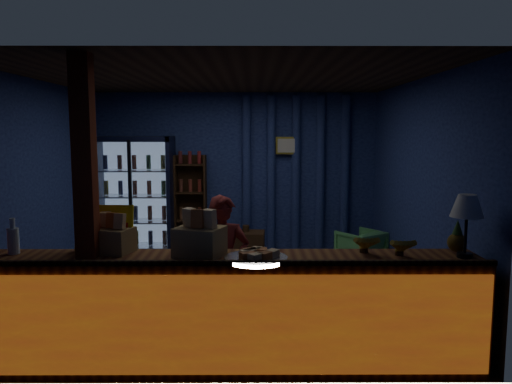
# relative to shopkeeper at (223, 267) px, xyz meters

# --- Properties ---
(ground) EXTENTS (4.60, 4.60, 0.00)m
(ground) POSITION_rel_shopkeeper_xyz_m (-0.02, 1.26, -0.69)
(ground) COLOR #515154
(ground) RESTS_ON ground
(room_walls) EXTENTS (4.60, 4.60, 4.60)m
(room_walls) POSITION_rel_shopkeeper_xyz_m (-0.02, 1.26, 0.88)
(room_walls) COLOR navy
(room_walls) RESTS_ON ground
(counter) EXTENTS (4.40, 0.57, 0.99)m
(counter) POSITION_rel_shopkeeper_xyz_m (-0.02, -0.65, -0.21)
(counter) COLOR brown
(counter) RESTS_ON ground
(support_post) EXTENTS (0.16, 0.16, 2.60)m
(support_post) POSITION_rel_shopkeeper_xyz_m (-1.07, -0.64, 0.61)
(support_post) COLOR maroon
(support_post) RESTS_ON ground
(beverage_cooler) EXTENTS (1.20, 0.62, 1.90)m
(beverage_cooler) POSITION_rel_shopkeeper_xyz_m (-1.57, 3.18, 0.24)
(beverage_cooler) COLOR black
(beverage_cooler) RESTS_ON ground
(bottle_shelf) EXTENTS (0.50, 0.28, 1.60)m
(bottle_shelf) POSITION_rel_shopkeeper_xyz_m (-0.72, 3.32, 0.11)
(bottle_shelf) COLOR #3A2812
(bottle_shelf) RESTS_ON ground
(curtain_folds) EXTENTS (1.74, 0.14, 2.50)m
(curtain_folds) POSITION_rel_shopkeeper_xyz_m (0.98, 3.40, 0.61)
(curtain_folds) COLOR navy
(curtain_folds) RESTS_ON room_walls
(framed_picture) EXTENTS (0.36, 0.04, 0.28)m
(framed_picture) POSITION_rel_shopkeeper_xyz_m (0.83, 3.36, 1.06)
(framed_picture) COLOR gold
(framed_picture) RESTS_ON room_walls
(shopkeeper) EXTENTS (0.54, 0.38, 1.38)m
(shopkeeper) POSITION_rel_shopkeeper_xyz_m (0.00, 0.00, 0.00)
(shopkeeper) COLOR maroon
(shopkeeper) RESTS_ON ground
(green_chair) EXTENTS (0.79, 0.80, 0.53)m
(green_chair) POSITION_rel_shopkeeper_xyz_m (1.88, 2.55, -0.42)
(green_chair) COLOR #58B15E
(green_chair) RESTS_ON ground
(side_table) EXTENTS (0.57, 0.43, 0.59)m
(side_table) POSITION_rel_shopkeeper_xyz_m (0.18, 2.61, -0.44)
(side_table) COLOR #3A2812
(side_table) RESTS_ON ground
(yellow_sign) EXTENTS (0.50, 0.11, 0.40)m
(yellow_sign) POSITION_rel_shopkeeper_xyz_m (-1.00, -0.42, 0.46)
(yellow_sign) COLOR yellow
(yellow_sign) RESTS_ON counter
(snack_box_left) EXTENTS (0.46, 0.41, 0.40)m
(snack_box_left) POSITION_rel_shopkeeper_xyz_m (-0.16, -0.61, 0.40)
(snack_box_left) COLOR tan
(snack_box_left) RESTS_ON counter
(snack_box_centre) EXTENTS (0.38, 0.34, 0.34)m
(snack_box_centre) POSITION_rel_shopkeeper_xyz_m (-0.92, -0.48, 0.38)
(snack_box_centre) COLOR tan
(snack_box_centre) RESTS_ON counter
(pastry_tray) EXTENTS (0.52, 0.52, 0.08)m
(pastry_tray) POSITION_rel_shopkeeper_xyz_m (0.31, -0.75, 0.29)
(pastry_tray) COLOR silver
(pastry_tray) RESTS_ON counter
(banana_bunches) EXTENTS (0.52, 0.30, 0.17)m
(banana_bunches) POSITION_rel_shopkeeper_xyz_m (1.37, -0.59, 0.35)
(banana_bunches) COLOR gold
(banana_bunches) RESTS_ON counter
(table_lamp) EXTENTS (0.27, 0.27, 0.52)m
(table_lamp) POSITION_rel_shopkeeper_xyz_m (2.03, -0.68, 0.67)
(table_lamp) COLOR black
(table_lamp) RESTS_ON counter
(pineapple) EXTENTS (0.16, 0.16, 0.28)m
(pineapple) POSITION_rel_shopkeeper_xyz_m (2.03, -0.51, 0.38)
(pineapple) COLOR #806317
(pineapple) RESTS_ON counter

